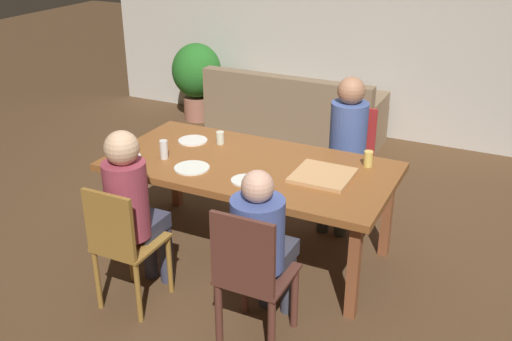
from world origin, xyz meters
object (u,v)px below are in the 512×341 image
Objects in this scene: pizza_box_0 at (323,175)px; drinking_glass_1 at (164,150)px; chair_1 at (122,242)px; person_2 at (346,140)px; potted_plant at (197,75)px; plate_2 at (193,141)px; person_0 at (262,239)px; plate_3 at (245,180)px; dining_table at (250,172)px; plate_1 at (192,168)px; drinking_glass_2 at (220,138)px; person_1 at (133,203)px; chair_2 at (350,157)px; plate_0 at (125,157)px; couch at (294,117)px; chair_0 at (251,276)px; drinking_glass_0 at (368,159)px.

drinking_glass_1 is (-1.20, -0.21, 0.06)m from pizza_box_0.
chair_1 reaches higher than pizza_box_0.
person_2 reaches higher than potted_plant.
person_2 is at bearing 29.38° from plate_2.
person_0 reaches higher than plate_3.
plate_1 reaches higher than dining_table.
pizza_box_0 is 0.99m from drinking_glass_2.
chair_2 is (0.92, 1.82, -0.20)m from person_1.
plate_2 is at bearing 61.33° from plate_0.
drinking_glass_1 is at bearing 105.97° from person_1.
couch is (-0.28, 2.65, -0.48)m from plate_1.
dining_table is 2.49m from couch.
plate_3 is at bearing 125.77° from person_0.
person_1 is at bearing -48.70° from plate_0.
potted_plant is (-1.39, 2.76, -0.27)m from drinking_glass_1.
pizza_box_0 is at bearing -14.12° from drinking_glass_2.
drinking_glass_2 is at bearing 125.90° from chair_0.
chair_2 is (0.92, 1.96, 0.02)m from chair_1.
chair_1 is 0.72× the size of person_2.
drinking_glass_1 is (-1.11, -1.02, 0.10)m from person_2.
chair_0 reaches higher than plate_2.
drinking_glass_0 reaches higher than pizza_box_0.
couch is at bearing 116.57° from pizza_box_0.
plate_1 is 1.28× the size of plate_3.
couch is at bearing 127.87° from chair_2.
couch is (0.00, 2.18, -0.48)m from plate_2.
drinking_glass_1 is 1.43× the size of drinking_glass_2.
chair_1 is 2.05m from person_2.
potted_plant is at bearing 120.63° from plate_1.
plate_3 is (0.11, -0.29, 0.08)m from dining_table.
drinking_glass_2 is 2.83m from potted_plant.
potted_plant is (-1.11, 2.88, -0.20)m from plate_0.
plate_2 is (-0.62, 0.20, 0.08)m from dining_table.
plate_1 is at bearing -59.33° from plate_2.
plate_1 is 1.09× the size of plate_2.
chair_1 reaches higher than plate_2.
person_0 is 2.86× the size of pizza_box_0.
couch is (-1.10, 1.56, -0.45)m from person_2.
plate_0 is 0.31m from drinking_glass_1.
plate_2 is 2.34× the size of drinking_glass_2.
plate_0 reaches higher than plate_3.
drinking_glass_0 is 3.60m from potted_plant.
plate_1 is (0.56, 0.05, -0.00)m from plate_0.
chair_0 is 9.38× the size of drinking_glass_2.
dining_table is 20.99× the size of drinking_glass_2.
person_2 reaches higher than drinking_glass_1.
drinking_glass_0 is at bearing 27.92° from plate_1.
person_2 is 0.65× the size of couch.
chair_1 is 0.47× the size of couch.
person_1 is at bearing -136.36° from drinking_glass_0.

